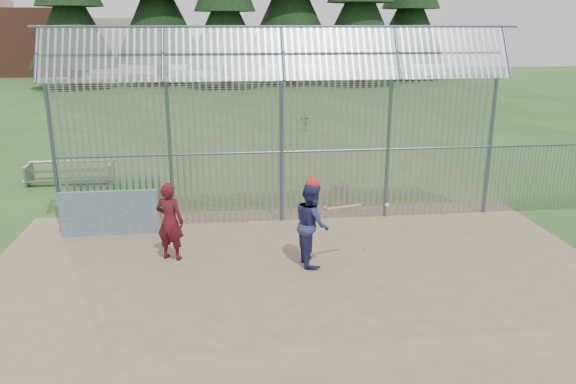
{
  "coord_description": "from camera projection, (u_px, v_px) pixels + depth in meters",
  "views": [
    {
      "loc": [
        -1.6,
        -11.43,
        5.35
      ],
      "look_at": [
        0.0,
        2.0,
        1.3
      ],
      "focal_mm": 35.0,
      "sensor_mm": 36.0,
      "label": 1
    }
  ],
  "objects": [
    {
      "name": "trash_can",
      "position": [
        339.0,
        195.0,
        17.0
      ],
      "size": [
        0.56,
        0.56,
        0.82
      ],
      "color": "gray",
      "rests_on": "ground"
    },
    {
      "name": "batting_gear",
      "position": [
        317.0,
        187.0,
        12.54
      ],
      "size": [
        1.91,
        0.45,
        0.72
      ],
      "color": "red",
      "rests_on": "ground"
    },
    {
      "name": "distant_buildings",
      "position": [
        25.0,
        41.0,
        62.67
      ],
      "size": [
        26.5,
        10.5,
        8.0
      ],
      "color": "brown",
      "rests_on": "ground"
    },
    {
      "name": "ground",
      "position": [
        299.0,
        273.0,
        12.59
      ],
      "size": [
        120.0,
        120.0,
        0.0
      ],
      "primitive_type": "plane",
      "color": "#2D511E",
      "rests_on": "ground"
    },
    {
      "name": "bleacher",
      "position": [
        71.0,
        172.0,
        19.59
      ],
      "size": [
        3.0,
        0.95,
        0.72
      ],
      "color": "gray",
      "rests_on": "ground"
    },
    {
      "name": "batter",
      "position": [
        312.0,
        224.0,
        12.79
      ],
      "size": [
        0.81,
        1.0,
        1.93
      ],
      "primitive_type": "imported",
      "rotation": [
        0.0,
        0.0,
        1.66
      ],
      "color": "navy",
      "rests_on": "dirt_infield"
    },
    {
      "name": "bg_kid_seated",
      "position": [
        305.0,
        122.0,
        29.06
      ],
      "size": [
        0.64,
        0.42,
        1.01
      ],
      "primitive_type": "imported",
      "rotation": [
        0.0,
        0.0,
        2.82
      ],
      "color": "slate",
      "rests_on": "ground"
    },
    {
      "name": "dirt_infield",
      "position": [
        302.0,
        282.0,
        12.12
      ],
      "size": [
        14.0,
        10.0,
        0.02
      ],
      "primitive_type": "cube",
      "color": "#756047",
      "rests_on": "ground"
    },
    {
      "name": "dugout_wall",
      "position": [
        109.0,
        213.0,
        14.65
      ],
      "size": [
        2.5,
        0.12,
        1.2
      ],
      "primitive_type": "cube",
      "color": "#38566B",
      "rests_on": "dirt_infield"
    },
    {
      "name": "onlooker",
      "position": [
        170.0,
        221.0,
        13.05
      ],
      "size": [
        0.8,
        0.68,
        1.87
      ],
      "primitive_type": "imported",
      "rotation": [
        0.0,
        0.0,
        2.73
      ],
      "color": "maroon",
      "rests_on": "dirt_infield"
    },
    {
      "name": "backstop_fence",
      "position": [
        347.0,
        138.0,
        15.39
      ],
      "size": [
        20.09,
        0.81,
        5.3
      ],
      "color": "#47566B",
      "rests_on": "ground"
    }
  ]
}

